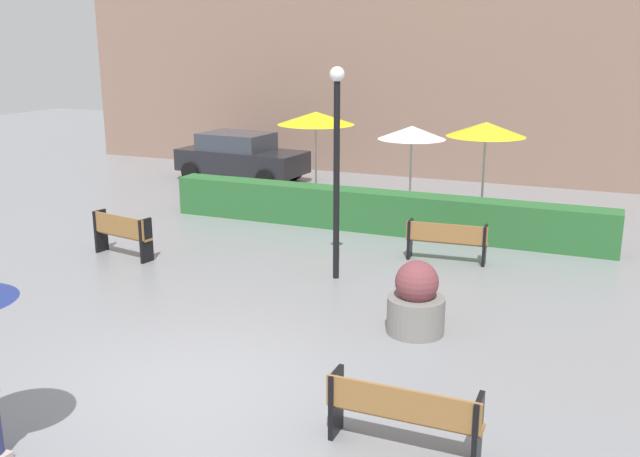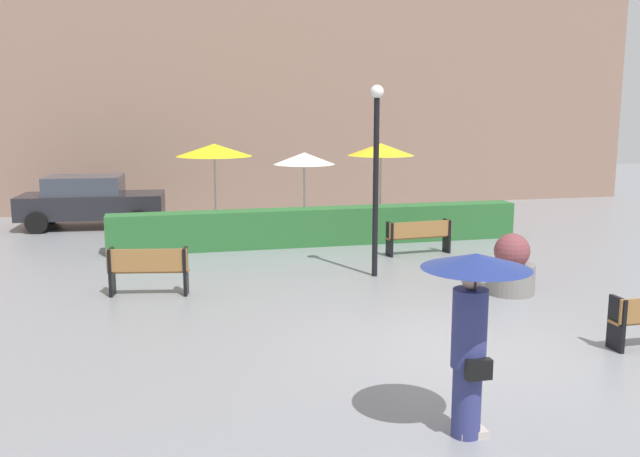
{
  "view_description": "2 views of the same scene",
  "coord_description": "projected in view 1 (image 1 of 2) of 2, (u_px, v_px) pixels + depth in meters",
  "views": [
    {
      "loc": [
        4.92,
        -7.41,
        4.52
      ],
      "look_at": [
        0.35,
        3.53,
        1.32
      ],
      "focal_mm": 39.53,
      "sensor_mm": 36.0,
      "label": 1
    },
    {
      "loc": [
        -4.35,
        -8.94,
        3.55
      ],
      "look_at": [
        -1.28,
        3.73,
        1.27
      ],
      "focal_mm": 38.46,
      "sensor_mm": 36.0,
      "label": 2
    }
  ],
  "objects": [
    {
      "name": "patio_umbrella_yellow_far",
      "position": [
        486.0,
        130.0,
        17.13
      ],
      "size": [
        1.93,
        1.93,
        2.57
      ],
      "color": "silver",
      "rests_on": "ground"
    },
    {
      "name": "hedge_strip",
      "position": [
        379.0,
        211.0,
        17.02
      ],
      "size": [
        10.9,
        0.7,
        0.98
      ],
      "primitive_type": "cube",
      "color": "#28602D",
      "rests_on": "ground"
    },
    {
      "name": "parked_car",
      "position": [
        241.0,
        156.0,
        23.01
      ],
      "size": [
        4.33,
        2.24,
        1.57
      ],
      "color": "black",
      "rests_on": "ground"
    },
    {
      "name": "ground_plane",
      "position": [
        197.0,
        381.0,
        9.61
      ],
      "size": [
        60.0,
        60.0,
        0.0
      ],
      "primitive_type": "plane",
      "color": "gray"
    },
    {
      "name": "bench_near_right",
      "position": [
        403.0,
        412.0,
        7.88
      ],
      "size": [
        1.77,
        0.36,
        0.82
      ],
      "color": "olive",
      "rests_on": "ground"
    },
    {
      "name": "lamp_post",
      "position": [
        337.0,
        153.0,
        13.14
      ],
      "size": [
        0.28,
        0.28,
        4.04
      ],
      "color": "black",
      "rests_on": "ground"
    },
    {
      "name": "bench_far_left",
      "position": [
        121.0,
        232.0,
        14.96
      ],
      "size": [
        1.55,
        0.59,
        0.93
      ],
      "color": "olive",
      "rests_on": "ground"
    },
    {
      "name": "patio_umbrella_yellow",
      "position": [
        316.0,
        118.0,
        19.39
      ],
      "size": [
        2.13,
        2.13,
        2.59
      ],
      "color": "silver",
      "rests_on": "ground"
    },
    {
      "name": "patio_umbrella_white",
      "position": [
        412.0,
        133.0,
        18.74
      ],
      "size": [
        1.82,
        1.82,
        2.29
      ],
      "color": "silver",
      "rests_on": "ground"
    },
    {
      "name": "planter_pot",
      "position": [
        416.0,
        302.0,
        11.09
      ],
      "size": [
        0.92,
        0.92,
        1.19
      ],
      "color": "slate",
      "rests_on": "ground"
    },
    {
      "name": "bench_back_row",
      "position": [
        447.0,
        239.0,
        14.64
      ],
      "size": [
        1.69,
        0.45,
        0.84
      ],
      "color": "olive",
      "rests_on": "ground"
    }
  ]
}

